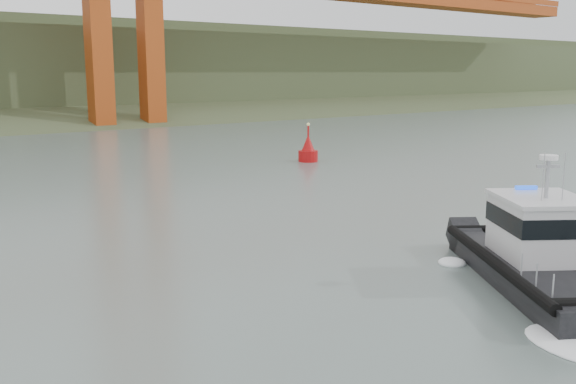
% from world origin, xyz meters
% --- Properties ---
extents(ground, '(400.00, 400.00, 0.00)m').
position_xyz_m(ground, '(0.00, 0.00, 0.00)').
color(ground, '#576762').
rests_on(ground, ground).
extents(patrol_boat, '(9.14, 11.00, 5.17)m').
position_xyz_m(patrol_boat, '(5.27, -1.95, 1.29)').
color(patrol_boat, black).
rests_on(patrol_boat, ground).
extents(nav_buoy, '(1.78, 1.78, 3.71)m').
position_xyz_m(nav_buoy, '(19.67, 30.00, 0.98)').
color(nav_buoy, '#A70B0D').
rests_on(nav_buoy, ground).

